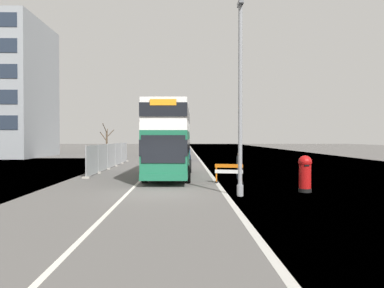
{
  "coord_description": "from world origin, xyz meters",
  "views": [
    {
      "loc": [
        1.1,
        -17.57,
        2.58
      ],
      "look_at": [
        1.6,
        5.05,
        2.2
      ],
      "focal_mm": 35.48,
      "sensor_mm": 36.0,
      "label": 1
    }
  ],
  "objects_px": {
    "roadworks_barrier": "(229,171)",
    "lamppost_foreground": "(240,104)",
    "car_far_side": "(183,147)",
    "red_pillar_postbox": "(305,172)",
    "pedestrian_at_kerb": "(239,166)",
    "car_receding_far": "(156,148)",
    "car_oncoming_near": "(182,151)",
    "double_decker_bus": "(170,139)",
    "car_receding_mid": "(159,149)"
  },
  "relations": [
    {
      "from": "pedestrian_at_kerb",
      "to": "roadworks_barrier",
      "type": "bearing_deg",
      "value": -112.45
    },
    {
      "from": "roadworks_barrier",
      "to": "pedestrian_at_kerb",
      "type": "bearing_deg",
      "value": 67.55
    },
    {
      "from": "car_far_side",
      "to": "red_pillar_postbox",
      "type": "bearing_deg",
      "value": -83.24
    },
    {
      "from": "car_receding_far",
      "to": "double_decker_bus",
      "type": "bearing_deg",
      "value": -84.42
    },
    {
      "from": "roadworks_barrier",
      "to": "car_receding_far",
      "type": "relative_size",
      "value": 0.38
    },
    {
      "from": "red_pillar_postbox",
      "to": "roadworks_barrier",
      "type": "distance_m",
      "value": 4.78
    },
    {
      "from": "car_oncoming_near",
      "to": "pedestrian_at_kerb",
      "type": "relative_size",
      "value": 2.73
    },
    {
      "from": "lamppost_foreground",
      "to": "car_receding_far",
      "type": "height_order",
      "value": "lamppost_foreground"
    },
    {
      "from": "lamppost_foreground",
      "to": "car_receding_mid",
      "type": "relative_size",
      "value": 2.06
    },
    {
      "from": "red_pillar_postbox",
      "to": "pedestrian_at_kerb",
      "type": "height_order",
      "value": "red_pillar_postbox"
    },
    {
      "from": "red_pillar_postbox",
      "to": "car_oncoming_near",
      "type": "bearing_deg",
      "value": 102.88
    },
    {
      "from": "lamppost_foreground",
      "to": "roadworks_barrier",
      "type": "bearing_deg",
      "value": 89.16
    },
    {
      "from": "lamppost_foreground",
      "to": "red_pillar_postbox",
      "type": "bearing_deg",
      "value": 19.5
    },
    {
      "from": "roadworks_barrier",
      "to": "lamppost_foreground",
      "type": "bearing_deg",
      "value": -90.84
    },
    {
      "from": "double_decker_bus",
      "to": "red_pillar_postbox",
      "type": "relative_size",
      "value": 6.32
    },
    {
      "from": "car_receding_mid",
      "to": "car_receding_far",
      "type": "height_order",
      "value": "car_receding_far"
    },
    {
      "from": "double_decker_bus",
      "to": "car_receding_mid",
      "type": "height_order",
      "value": "double_decker_bus"
    },
    {
      "from": "roadworks_barrier",
      "to": "car_oncoming_near",
      "type": "distance_m",
      "value": 22.52
    },
    {
      "from": "red_pillar_postbox",
      "to": "roadworks_barrier",
      "type": "bearing_deg",
      "value": 131.77
    },
    {
      "from": "roadworks_barrier",
      "to": "car_oncoming_near",
      "type": "relative_size",
      "value": 0.36
    },
    {
      "from": "car_receding_far",
      "to": "car_far_side",
      "type": "height_order",
      "value": "car_receding_far"
    },
    {
      "from": "red_pillar_postbox",
      "to": "pedestrian_at_kerb",
      "type": "xyz_separation_m",
      "value": [
        -2.28,
        5.74,
        -0.13
      ]
    },
    {
      "from": "red_pillar_postbox",
      "to": "pedestrian_at_kerb",
      "type": "relative_size",
      "value": 1.05
    },
    {
      "from": "double_decker_bus",
      "to": "roadworks_barrier",
      "type": "distance_m",
      "value": 5.32
    },
    {
      "from": "car_receding_mid",
      "to": "roadworks_barrier",
      "type": "bearing_deg",
      "value": -79.17
    },
    {
      "from": "lamppost_foreground",
      "to": "red_pillar_postbox",
      "type": "xyz_separation_m",
      "value": [
        3.25,
        1.15,
        -3.1
      ]
    },
    {
      "from": "roadworks_barrier",
      "to": "car_receding_mid",
      "type": "relative_size",
      "value": 0.39
    },
    {
      "from": "double_decker_bus",
      "to": "red_pillar_postbox",
      "type": "xyz_separation_m",
      "value": [
        6.64,
        -7.17,
        -1.54
      ]
    },
    {
      "from": "red_pillar_postbox",
      "to": "car_far_side",
      "type": "bearing_deg",
      "value": 96.76
    },
    {
      "from": "double_decker_bus",
      "to": "roadworks_barrier",
      "type": "bearing_deg",
      "value": -46.22
    },
    {
      "from": "double_decker_bus",
      "to": "car_far_side",
      "type": "height_order",
      "value": "double_decker_bus"
    },
    {
      "from": "car_far_side",
      "to": "car_receding_mid",
      "type": "bearing_deg",
      "value": -102.02
    },
    {
      "from": "red_pillar_postbox",
      "to": "car_far_side",
      "type": "xyz_separation_m",
      "value": [
        -5.94,
        50.05,
        -0.0
      ]
    },
    {
      "from": "double_decker_bus",
      "to": "pedestrian_at_kerb",
      "type": "bearing_deg",
      "value": -18.1
    },
    {
      "from": "car_far_side",
      "to": "pedestrian_at_kerb",
      "type": "bearing_deg",
      "value": -85.28
    },
    {
      "from": "double_decker_bus",
      "to": "car_far_side",
      "type": "xyz_separation_m",
      "value": [
        0.7,
        42.88,
        -1.55
      ]
    },
    {
      "from": "car_receding_far",
      "to": "lamppost_foreground",
      "type": "bearing_deg",
      "value": -81.03
    },
    {
      "from": "lamppost_foreground",
      "to": "car_oncoming_near",
      "type": "distance_m",
      "value": 27.37
    },
    {
      "from": "red_pillar_postbox",
      "to": "pedestrian_at_kerb",
      "type": "bearing_deg",
      "value": 111.64
    },
    {
      "from": "car_receding_mid",
      "to": "pedestrian_at_kerb",
      "type": "relative_size",
      "value": 2.51
    },
    {
      "from": "car_receding_mid",
      "to": "car_receding_far",
      "type": "bearing_deg",
      "value": 97.02
    },
    {
      "from": "lamppost_foreground",
      "to": "pedestrian_at_kerb",
      "type": "bearing_deg",
      "value": 81.98
    },
    {
      "from": "lamppost_foreground",
      "to": "double_decker_bus",
      "type": "bearing_deg",
      "value": 112.15
    },
    {
      "from": "car_far_side",
      "to": "car_oncoming_near",
      "type": "bearing_deg",
      "value": -89.98
    },
    {
      "from": "car_far_side",
      "to": "roadworks_barrier",
      "type": "bearing_deg",
      "value": -86.61
    },
    {
      "from": "lamppost_foreground",
      "to": "car_oncoming_near",
      "type": "bearing_deg",
      "value": 95.65
    },
    {
      "from": "red_pillar_postbox",
      "to": "lamppost_foreground",
      "type": "bearing_deg",
      "value": -160.5
    },
    {
      "from": "car_oncoming_near",
      "to": "pedestrian_at_kerb",
      "type": "bearing_deg",
      "value": -79.75
    },
    {
      "from": "red_pillar_postbox",
      "to": "car_receding_mid",
      "type": "distance_m",
      "value": 36.05
    },
    {
      "from": "pedestrian_at_kerb",
      "to": "car_receding_far",
      "type": "bearing_deg",
      "value": 102.14
    }
  ]
}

